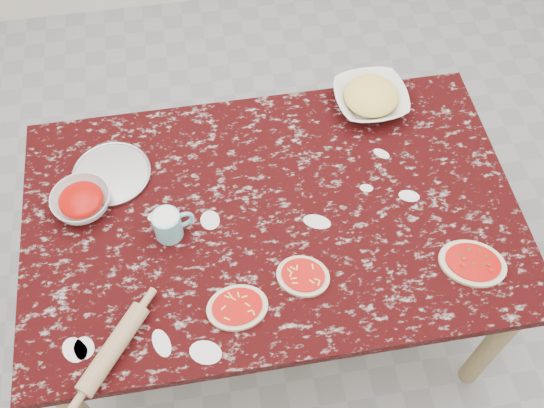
{
  "coord_description": "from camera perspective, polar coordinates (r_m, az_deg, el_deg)",
  "views": [
    {
      "loc": [
        -0.17,
        -1.06,
        2.47
      ],
      "look_at": [
        0.0,
        0.0,
        0.8
      ],
      "focal_mm": 41.34,
      "sensor_mm": 36.0,
      "label": 1
    }
  ],
  "objects": [
    {
      "name": "cheese_bowl",
      "position": [
        2.3,
        8.95,
        9.4
      ],
      "size": [
        0.27,
        0.27,
        0.06
      ],
      "primitive_type": "imported",
      "rotation": [
        0.0,
        0.0,
        0.03
      ],
      "color": "white",
      "rests_on": "worktable"
    },
    {
      "name": "pizza_tray",
      "position": [
        2.17,
        -14.39,
        2.62
      ],
      "size": [
        0.31,
        0.31,
        0.01
      ],
      "primitive_type": "cylinder",
      "rotation": [
        0.0,
        0.0,
        0.25
      ],
      "color": "#B2B2B7",
      "rests_on": "worktable"
    },
    {
      "name": "pizza_right",
      "position": [
        2.02,
        17.8,
        -5.15
      ],
      "size": [
        0.25,
        0.23,
        0.02
      ],
      "color": "beige",
      "rests_on": "worktable"
    },
    {
      "name": "worktable",
      "position": [
        2.1,
        -0.0,
        -1.96
      ],
      "size": [
        1.6,
        1.0,
        0.75
      ],
      "color": "black",
      "rests_on": "ground"
    },
    {
      "name": "sauce_bowl",
      "position": [
        2.1,
        -16.94,
        0.21
      ],
      "size": [
        0.2,
        0.2,
        0.06
      ],
      "primitive_type": "imported",
      "rotation": [
        0.0,
        0.0,
        0.02
      ],
      "color": "white",
      "rests_on": "worktable"
    },
    {
      "name": "flour_mug",
      "position": [
        1.97,
        -9.38,
        -1.86
      ],
      "size": [
        0.13,
        0.09,
        0.1
      ],
      "color": "#73C7D6",
      "rests_on": "worktable"
    },
    {
      "name": "pizza_mid",
      "position": [
        1.91,
        2.84,
        -6.57
      ],
      "size": [
        0.2,
        0.19,
        0.02
      ],
      "color": "beige",
      "rests_on": "worktable"
    },
    {
      "name": "rolling_pin",
      "position": [
        1.85,
        -14.26,
        -12.65
      ],
      "size": [
        0.21,
        0.26,
        0.06
      ],
      "primitive_type": "cylinder",
      "rotation": [
        0.0,
        1.57,
        0.92
      ],
      "color": "tan",
      "rests_on": "worktable"
    },
    {
      "name": "pizza_left",
      "position": [
        1.87,
        -3.17,
        -9.38
      ],
      "size": [
        0.19,
        0.15,
        0.02
      ],
      "color": "beige",
      "rests_on": "worktable"
    },
    {
      "name": "ground",
      "position": [
        2.69,
        -0.0,
        -9.25
      ],
      "size": [
        4.0,
        4.0,
        0.0
      ],
      "primitive_type": "plane",
      "color": "gray"
    }
  ]
}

